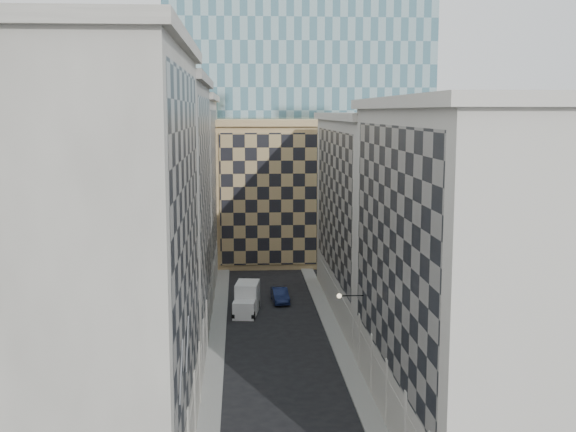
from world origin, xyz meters
name	(u,v)px	position (x,y,z in m)	size (l,w,h in m)	color
sidewalk_west	(216,351)	(-5.25, 30.00, 0.07)	(1.50, 100.00, 0.15)	gray
sidewalk_east	(341,349)	(5.25, 30.00, 0.07)	(1.50, 100.00, 0.15)	gray
bldg_left_a	(97,260)	(-10.88, 11.00, 11.82)	(10.80, 22.80, 23.70)	gray
bldg_left_b	(148,213)	(-10.88, 33.00, 11.32)	(10.80, 22.80, 22.70)	gray
bldg_left_c	(172,191)	(-10.88, 55.00, 10.83)	(10.80, 22.80, 21.70)	gray
bldg_right_a	(467,266)	(10.88, 15.00, 10.32)	(10.80, 26.80, 20.70)	beige
bldg_right_b	(382,213)	(10.89, 42.00, 9.85)	(10.80, 28.80, 19.70)	beige
tan_block	(278,190)	(2.00, 67.90, 9.44)	(16.80, 14.80, 18.80)	tan
church_tower	(259,63)	(0.00, 82.00, 26.95)	(7.20, 7.20, 51.50)	#2D2723
flagpoles_left	(184,357)	(-5.90, 6.00, 8.00)	(0.10, 6.33, 2.33)	gray
bracket_lamp	(342,296)	(4.38, 24.00, 6.20)	(1.98, 0.36, 0.36)	black
box_truck	(247,300)	(-2.55, 41.75, 1.28)	(2.86, 5.58, 2.93)	white
dark_car	(280,295)	(0.98, 45.59, 0.75)	(1.59, 4.57, 1.50)	#111A3E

